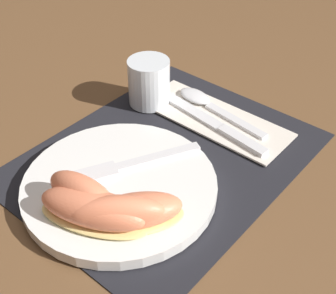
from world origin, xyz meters
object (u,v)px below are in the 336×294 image
(plate, at_px, (119,186))
(spoon, at_px, (205,102))
(fork, at_px, (122,166))
(knife, at_px, (214,124))
(juice_glass, at_px, (149,85))
(citrus_wedge_1, at_px, (93,210))
(citrus_wedge_0, at_px, (83,196))
(citrus_wedge_2, at_px, (117,215))
(citrus_wedge_3, at_px, (135,212))

(plate, relative_size, spoon, 1.43)
(plate, height_order, fork, fork)
(knife, height_order, spoon, spoon)
(plate, bearing_deg, spoon, 7.88)
(juice_glass, bearing_deg, plate, -148.66)
(plate, xyz_separation_m, juice_glass, (0.18, 0.11, 0.02))
(citrus_wedge_1, bearing_deg, spoon, 11.08)
(plate, distance_m, citrus_wedge_0, 0.07)
(fork, height_order, citrus_wedge_0, citrus_wedge_0)
(citrus_wedge_1, bearing_deg, juice_glass, 28.84)
(plate, distance_m, knife, 0.19)
(knife, xyz_separation_m, spoon, (0.04, 0.04, 0.00))
(citrus_wedge_2, distance_m, citrus_wedge_3, 0.02)
(spoon, relative_size, citrus_wedge_1, 1.22)
(juice_glass, distance_m, citrus_wedge_3, 0.28)
(spoon, xyz_separation_m, fork, (-0.21, -0.02, 0.01))
(juice_glass, xyz_separation_m, spoon, (0.05, -0.08, -0.03))
(juice_glass, distance_m, spoon, 0.10)
(juice_glass, xyz_separation_m, fork, (-0.16, -0.09, -0.01))
(fork, bearing_deg, juice_glass, 30.74)
(juice_glass, distance_m, citrus_wedge_2, 0.28)
(citrus_wedge_0, xyz_separation_m, citrus_wedge_2, (0.01, -0.05, -0.00))
(spoon, xyz_separation_m, citrus_wedge_0, (-0.29, -0.03, 0.03))
(plate, bearing_deg, knife, -3.62)
(fork, bearing_deg, spoon, 4.52)
(plate, xyz_separation_m, spoon, (0.23, 0.03, -0.00))
(citrus_wedge_0, bearing_deg, juice_glass, 24.84)
(citrus_wedge_0, distance_m, citrus_wedge_2, 0.05)
(spoon, height_order, citrus_wedge_3, citrus_wedge_3)
(knife, relative_size, spoon, 1.18)
(juice_glass, height_order, knife, juice_glass)
(fork, height_order, citrus_wedge_3, citrus_wedge_3)
(knife, distance_m, citrus_wedge_3, 0.23)
(citrus_wedge_0, bearing_deg, citrus_wedge_3, -69.38)
(knife, distance_m, spoon, 0.06)
(citrus_wedge_2, bearing_deg, citrus_wedge_0, 96.24)
(citrus_wedge_3, bearing_deg, plate, 60.26)
(citrus_wedge_2, relative_size, citrus_wedge_3, 0.92)
(spoon, bearing_deg, citrus_wedge_2, -163.38)
(plate, distance_m, citrus_wedge_3, 0.08)
(fork, height_order, citrus_wedge_1, citrus_wedge_1)
(fork, bearing_deg, citrus_wedge_2, -137.87)
(spoon, height_order, citrus_wedge_0, citrus_wedge_0)
(spoon, distance_m, citrus_wedge_0, 0.29)
(plate, xyz_separation_m, fork, (0.02, 0.02, 0.01))
(citrus_wedge_0, bearing_deg, knife, -2.50)
(citrus_wedge_2, bearing_deg, knife, 9.34)
(juice_glass, xyz_separation_m, citrus_wedge_1, (-0.25, -0.14, 0.00))
(juice_glass, distance_m, fork, 0.18)
(citrus_wedge_0, relative_size, citrus_wedge_2, 0.92)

